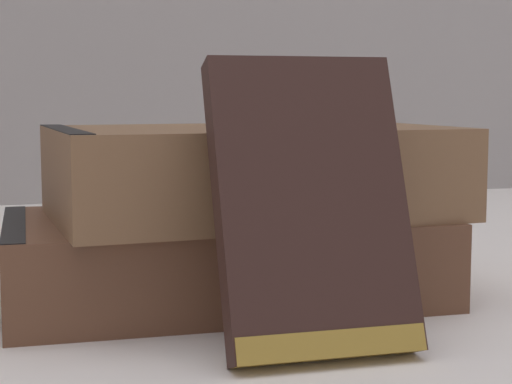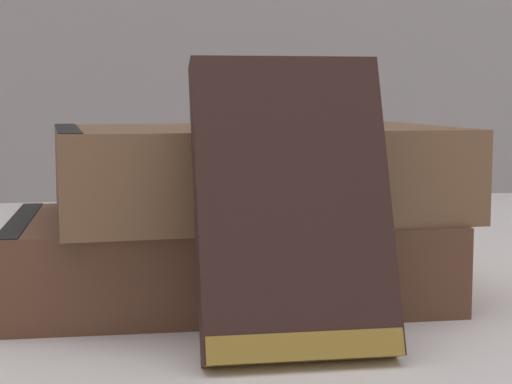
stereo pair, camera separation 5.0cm
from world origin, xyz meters
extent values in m
plane|color=white|center=(0.00, 0.00, 0.00)|extent=(3.00, 3.00, 0.00)
cube|color=brown|center=(0.04, 0.01, 0.02)|extent=(0.24, 0.14, 0.05)
cube|color=black|center=(-0.08, 0.01, 0.02)|extent=(0.01, 0.14, 0.05)
cube|color=brown|center=(0.06, 0.01, 0.07)|extent=(0.23, 0.15, 0.05)
cube|color=black|center=(-0.05, 0.00, 0.07)|extent=(0.02, 0.13, 0.05)
cube|color=#331E19|center=(0.06, -0.10, 0.07)|extent=(0.09, 0.06, 0.14)
cube|color=olive|center=(0.06, -0.12, 0.01)|extent=(0.09, 0.02, 0.02)
cylinder|color=white|center=(0.08, 0.00, 0.10)|extent=(0.04, 0.04, 0.01)
torus|color=tan|center=(0.08, 0.00, 0.10)|extent=(0.05, 0.05, 0.01)
sphere|color=tan|center=(0.08, 0.03, 0.10)|extent=(0.01, 0.01, 0.01)
torus|color=#4C3828|center=(-0.01, 0.13, 0.00)|extent=(0.05, 0.05, 0.00)
torus|color=#4C3828|center=(0.04, 0.12, 0.00)|extent=(0.05, 0.05, 0.00)
cylinder|color=#4C3828|center=(0.01, 0.13, 0.00)|extent=(0.02, 0.01, 0.00)
camera|label=1|loc=(-0.07, -0.46, 0.12)|focal=60.00mm
camera|label=2|loc=(-0.02, -0.47, 0.12)|focal=60.00mm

